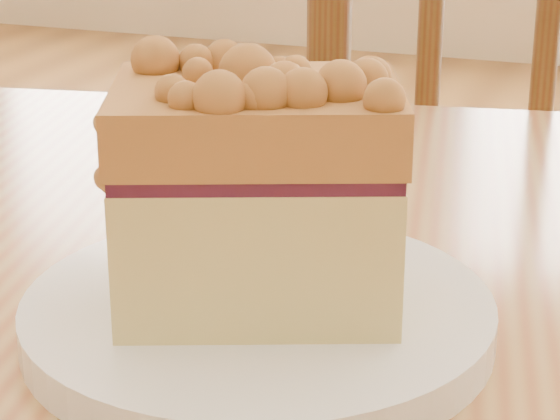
% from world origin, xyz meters
% --- Properties ---
extents(cafe_chair_main, '(0.53, 0.53, 1.00)m').
position_xyz_m(cafe_chair_main, '(0.11, 0.72, 0.51)').
color(cafe_chair_main, '#573B17').
rests_on(cafe_chair_main, ground).
extents(plate, '(0.22, 0.22, 0.02)m').
position_xyz_m(plate, '(0.07, 0.06, 0.76)').
color(plate, white).
rests_on(plate, cafe_table_main).
extents(cake_slice, '(0.15, 0.13, 0.12)m').
position_xyz_m(cake_slice, '(0.07, 0.06, 0.83)').
color(cake_slice, '#E4D981').
rests_on(cake_slice, plate).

